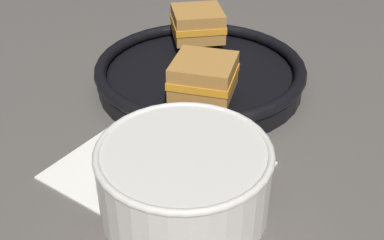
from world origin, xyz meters
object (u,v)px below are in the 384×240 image
(skillet, at_px, (200,74))
(sandwich_near_right, at_px, (198,24))
(spoon, at_px, (209,173))
(soup_bowl, at_px, (184,175))
(sandwich_near_left, at_px, (204,76))

(skillet, xyz_separation_m, sandwich_near_right, (-0.06, 0.06, 0.04))
(sandwich_near_right, bearing_deg, spoon, -46.20)
(soup_bowl, relative_size, sandwich_near_left, 1.67)
(skillet, relative_size, sandwich_near_left, 2.91)
(skillet, distance_m, sandwich_near_left, 0.10)
(spoon, relative_size, sandwich_near_right, 1.51)
(soup_bowl, height_order, sandwich_near_right, sandwich_near_right)
(spoon, height_order, skillet, skillet)
(soup_bowl, height_order, sandwich_near_left, sandwich_near_left)
(skillet, relative_size, sandwich_near_right, 2.78)
(soup_bowl, bearing_deg, sandwich_near_left, 124.23)
(sandwich_near_left, bearing_deg, soup_bowl, -55.77)
(sandwich_near_left, xyz_separation_m, sandwich_near_right, (-0.12, 0.13, 0.00))
(soup_bowl, relative_size, spoon, 1.05)
(soup_bowl, xyz_separation_m, skillet, (-0.16, 0.21, -0.02))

